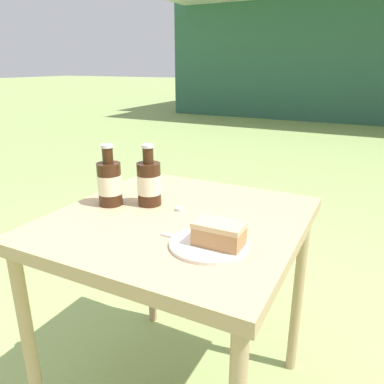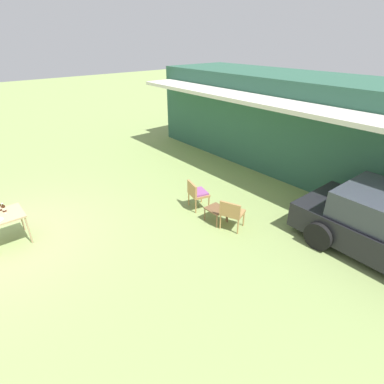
{
  "view_description": "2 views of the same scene",
  "coord_description": "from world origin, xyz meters",
  "views": [
    {
      "loc": [
        0.53,
        -0.94,
        1.19
      ],
      "look_at": [
        0.0,
        0.1,
        0.79
      ],
      "focal_mm": 35.0,
      "sensor_mm": 36.0,
      "label": 1
    },
    {
      "loc": [
        6.91,
        -0.39,
        4.21
      ],
      "look_at": [
        2.07,
        3.65,
        0.9
      ],
      "focal_mm": 28.0,
      "sensor_mm": 36.0,
      "label": 2
    }
  ],
  "objects": [
    {
      "name": "garden_side_table",
      "position": [
        2.37,
        4.19,
        0.33
      ],
      "size": [
        0.49,
        0.43,
        0.37
      ],
      "color": "brown",
      "rests_on": "ground_plane"
    },
    {
      "name": "cola_bottle_near",
      "position": [
        -0.14,
        0.05,
        0.81
      ],
      "size": [
        0.08,
        0.08,
        0.21
      ],
      "color": "#381E0F",
      "rests_on": "patio_table"
    },
    {
      "name": "patio_table",
      "position": [
        0.0,
        0.0,
        0.66
      ],
      "size": [
        0.75,
        0.76,
        0.74
      ],
      "color": "tan",
      "rests_on": "ground_plane"
    },
    {
      "name": "loose_bottle_cap",
      "position": [
        -0.02,
        0.05,
        0.74
      ],
      "size": [
        0.03,
        0.03,
        0.01
      ],
      "color": "silver",
      "rests_on": "patio_table"
    },
    {
      "name": "cola_bottle_far",
      "position": [
        -0.25,
        -0.01,
        0.81
      ],
      "size": [
        0.08,
        0.08,
        0.21
      ],
      "color": "#381E0F",
      "rests_on": "patio_table"
    },
    {
      "name": "cabin_building",
      "position": [
        1.18,
        9.02,
        1.55
      ],
      "size": [
        10.8,
        4.35,
        3.07
      ],
      "color": "#2D5B47",
      "rests_on": "ground_plane"
    },
    {
      "name": "ground_plane",
      "position": [
        0.0,
        0.0,
        0.0
      ],
      "size": [
        60.0,
        60.0,
        0.0
      ],
      "primitive_type": "plane",
      "color": "#8CA35B"
    },
    {
      "name": "wicker_chair_plain",
      "position": [
        2.84,
        4.24,
        0.47
      ],
      "size": [
        0.64,
        0.6,
        0.78
      ],
      "rotation": [
        0.0,
        0.0,
        3.51
      ],
      "color": "#B2844C",
      "rests_on": "ground_plane"
    },
    {
      "name": "wicker_chair_cushioned",
      "position": [
        1.55,
        4.26,
        0.48
      ],
      "size": [
        0.61,
        0.57,
        0.78
      ],
      "rotation": [
        0.0,
        0.0,
        2.87
      ],
      "color": "#B2844C",
      "rests_on": "ground_plane"
    }
  ]
}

